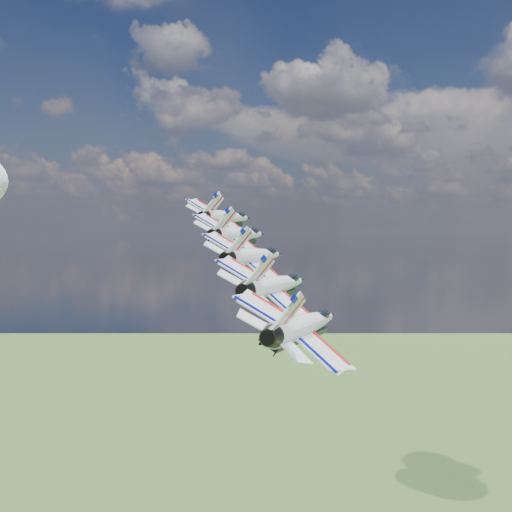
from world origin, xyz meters
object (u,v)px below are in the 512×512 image
Objects in this scene: jet_3 at (277,285)px; jet_4 at (306,324)px; jet_0 at (228,217)px; jet_1 at (240,234)px; jet_2 at (256,256)px.

jet_4 is (8.92, -8.05, -2.80)m from jet_3.
jet_3 is 12.33m from jet_4.
jet_0 is 1.00× the size of jet_4.
jet_1 is at bearing 127.30° from jet_4.
jet_3 is (26.76, -24.14, -8.40)m from jet_0.
jet_0 is at bearing 127.30° from jet_4.
jet_0 is 49.34m from jet_4.
jet_0 is 24.67m from jet_2.
jet_0 reaches higher than jet_3.
jet_2 reaches higher than jet_3.
jet_3 is at bearing -52.70° from jet_0.
jet_4 is (35.68, -32.18, -11.20)m from jet_0.
jet_1 reaches higher than jet_3.
jet_2 reaches higher than jet_4.
jet_2 is (8.92, -8.05, -2.80)m from jet_1.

